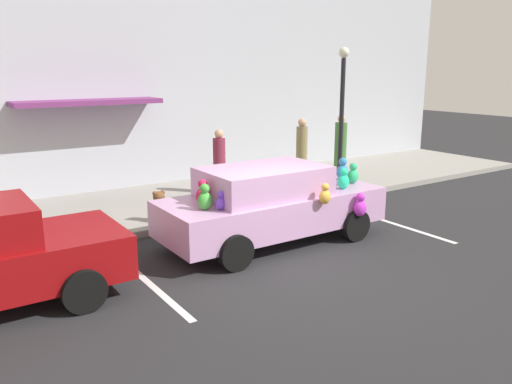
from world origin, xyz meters
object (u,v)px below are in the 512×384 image
(teddy_bear_on_sidewalk, at_px, (159,207))
(pedestrian_near_shopfront, at_px, (340,149))
(street_lamp_post, at_px, (342,104))
(pedestrian_by_lamp, at_px, (302,155))
(pedestrian_walking_past, at_px, (219,164))
(plush_covered_car, at_px, (271,203))

(teddy_bear_on_sidewalk, bearing_deg, pedestrian_near_shopfront, 10.70)
(street_lamp_post, relative_size, pedestrian_near_shopfront, 1.99)
(pedestrian_by_lamp, bearing_deg, pedestrian_walking_past, 162.02)
(teddy_bear_on_sidewalk, distance_m, pedestrian_near_shopfront, 6.48)
(pedestrian_near_shopfront, height_order, pedestrian_walking_past, pedestrian_near_shopfront)
(pedestrian_near_shopfront, bearing_deg, plush_covered_car, -145.92)
(street_lamp_post, bearing_deg, teddy_bear_on_sidewalk, -179.32)
(teddy_bear_on_sidewalk, height_order, pedestrian_walking_past, pedestrian_walking_past)
(teddy_bear_on_sidewalk, distance_m, pedestrian_by_lamp, 4.67)
(pedestrian_near_shopfront, xyz_separation_m, pedestrian_by_lamp, (-1.79, -0.38, 0.03))
(street_lamp_post, bearing_deg, pedestrian_near_shopfront, 46.68)
(plush_covered_car, relative_size, pedestrian_near_shopfront, 2.40)
(plush_covered_car, distance_m, pedestrian_walking_past, 3.75)
(pedestrian_near_shopfront, bearing_deg, pedestrian_walking_past, 175.33)
(teddy_bear_on_sidewalk, bearing_deg, street_lamp_post, 0.68)
(teddy_bear_on_sidewalk, xyz_separation_m, street_lamp_post, (5.27, 0.06, 2.00))
(plush_covered_car, bearing_deg, street_lamp_post, 29.62)
(pedestrian_walking_past, bearing_deg, street_lamp_post, -26.74)
(street_lamp_post, bearing_deg, pedestrian_walking_past, 153.26)
(street_lamp_post, bearing_deg, plush_covered_car, -150.38)
(plush_covered_car, height_order, street_lamp_post, street_lamp_post)
(plush_covered_car, relative_size, pedestrian_walking_past, 2.69)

